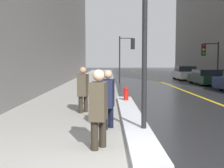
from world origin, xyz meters
name	(u,v)px	position (x,y,z in m)	size (l,w,h in m)	color
ground_plane	(139,168)	(0.00, 0.00, 0.00)	(160.00, 160.00, 0.00)	#232326
sidewalk_slab	(87,87)	(-2.00, 15.00, 0.01)	(4.00, 80.00, 0.01)	#9E9B93
road_centre_stripe	(173,87)	(4.00, 15.00, 0.00)	(0.16, 80.00, 0.00)	gold
snow_bank_curb	(131,116)	(0.19, 3.99, 0.07)	(0.62, 8.55, 0.14)	silver
lamp_post	(145,23)	(0.34, 2.16, 2.61)	(0.28, 0.28, 4.28)	black
traffic_light_near	(128,49)	(1.05, 18.73, 2.75)	(1.30, 0.45, 3.80)	black
traffic_light_far	(209,54)	(7.02, 16.75, 2.32)	(1.31, 0.32, 3.23)	black
pedestrian_nearside	(99,105)	(-0.69, 1.00, 0.87)	(0.36, 0.54, 1.57)	#2A241B
pedestrian_trailing	(108,96)	(-0.52, 2.65, 0.84)	(0.35, 0.52, 1.51)	black
pedestrian_in_glasses	(83,87)	(-1.36, 4.94, 0.86)	(0.36, 0.54, 1.55)	#2A241B
parked_car_dark_green	(206,77)	(6.94, 16.94, 0.55)	(1.87, 4.58, 1.15)	black
parked_car_white	(185,73)	(6.87, 22.74, 0.62)	(1.92, 4.49, 1.31)	silver
fire_hydrant	(126,95)	(0.21, 7.06, 0.35)	(0.20, 0.20, 0.70)	red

